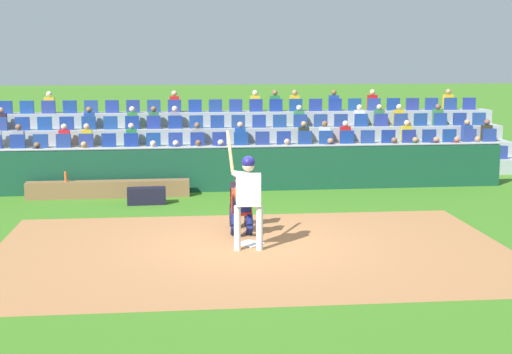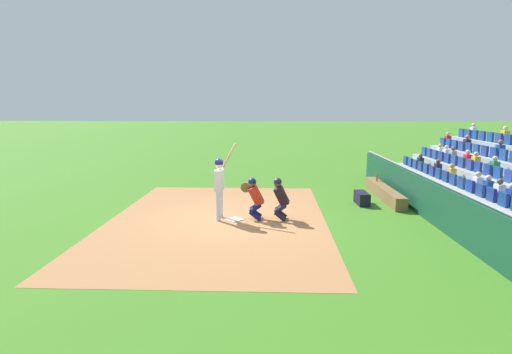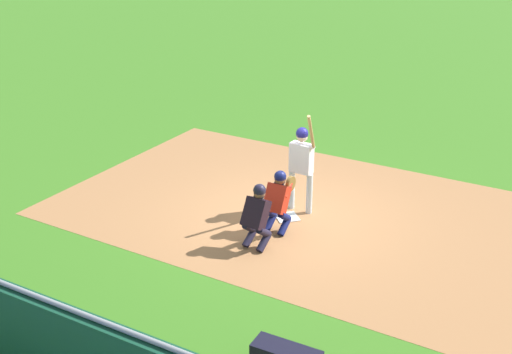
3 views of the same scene
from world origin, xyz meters
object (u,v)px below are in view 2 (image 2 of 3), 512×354
Objects in this scene: catcher_crouching at (254,196)px; dugout_bench at (384,192)px; home_plate_umpire at (280,197)px; batter_at_plate at (220,181)px; home_plate_marker at (234,219)px; water_bottle_on_bench at (377,178)px; equipment_duffel_bag at (362,198)px.

catcher_crouching reaches higher than dugout_bench.
batter_at_plate is at bearing 89.16° from home_plate_umpire.
batter_at_plate is at bearing 78.43° from home_plate_marker.
home_plate_umpire is 4.72× the size of water_bottle_on_bench.
dugout_bench is (3.09, -5.72, -0.93)m from batter_at_plate.
home_plate_marker is at bearing 100.29° from catcher_crouching.
equipment_duffel_bag is (2.15, -4.26, 0.20)m from home_plate_marker.
dugout_bench is at bearing -61.66° from batter_at_plate.
catcher_crouching is at bearing 86.57° from home_plate_umpire.
water_bottle_on_bench is (1.09, -0.00, 0.36)m from dugout_bench.
dugout_bench is at bearing -59.01° from home_plate_marker.
batter_at_plate reaches higher than equipment_duffel_bag.
home_plate_marker is 1.62× the size of water_bottle_on_bench.
batter_at_plate is 1.78× the size of home_plate_umpire.
water_bottle_on_bench is at bearing -48.43° from catcher_crouching.
batter_at_plate is 1.86m from home_plate_umpire.
batter_at_plate is 2.38× the size of equipment_duffel_bag.
catcher_crouching is 0.77m from home_plate_umpire.
water_bottle_on_bench is at bearing -27.56° from equipment_duffel_bag.
catcher_crouching is at bearing -88.90° from batter_at_plate.
home_plate_marker is at bearing 115.23° from equipment_duffel_bag.
home_plate_umpire is at bearing 124.29° from equipment_duffel_bag.
dugout_bench reaches higher than equipment_duffel_bag.
catcher_crouching is at bearing -79.71° from home_plate_marker.
catcher_crouching is at bearing 117.60° from equipment_duffel_bag.
dugout_bench is at bearing -46.76° from equipment_duffel_bag.
catcher_crouching reaches higher than water_bottle_on_bench.
batter_at_plate reaches higher than home_plate_marker.
batter_at_plate is at bearing 112.14° from equipment_duffel_bag.
catcher_crouching is at bearing 131.57° from water_bottle_on_bench.
home_plate_umpire is at bearing -90.84° from batter_at_plate.
equipment_duffel_bag reaches higher than home_plate_marker.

